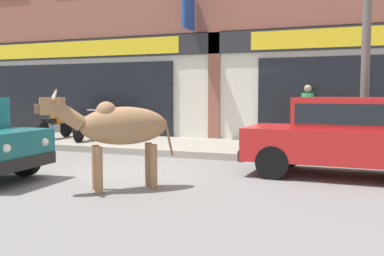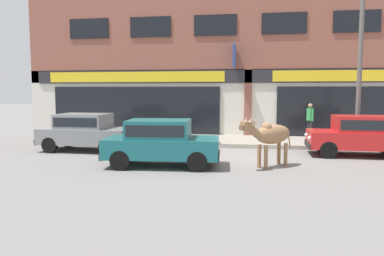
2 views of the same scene
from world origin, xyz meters
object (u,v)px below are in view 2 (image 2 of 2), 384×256
object	(u,v)px
motorcycle_1	(175,130)
utility_pole	(360,66)
cow	(271,135)
motorcycle_0	(150,130)
car_1	(161,140)
car_2	(85,130)
car_0	(360,134)
pedestrian	(310,117)

from	to	relation	value
motorcycle_1	utility_pole	size ratio (longest dim) A/B	0.29
cow	motorcycle_0	world-z (taller)	cow
car_1	car_2	bearing A→B (deg)	146.24
cow	motorcycle_0	xyz separation A→B (m)	(-5.25, 4.97, -0.46)
motorcycle_1	car_0	bearing A→B (deg)	-18.61
motorcycle_0	utility_pole	distance (m)	9.27
cow	car_0	xyz separation A→B (m)	(3.27, 2.51, -0.19)
motorcycle_1	car_1	bearing A→B (deg)	-82.67
motorcycle_1	utility_pole	distance (m)	8.16
car_1	utility_pole	xyz separation A→B (m)	(6.92, 4.33, 2.48)
cow	motorcycle_0	size ratio (longest dim) A/B	0.94
car_1	utility_pole	size ratio (longest dim) A/B	0.59
car_0	car_2	distance (m)	10.30
motorcycle_0	cow	bearing A→B (deg)	-43.44
cow	motorcycle_0	bearing A→B (deg)	136.56
utility_pole	motorcycle_0	bearing A→B (deg)	173.22
cow	pedestrian	world-z (taller)	pedestrian
car_2	motorcycle_1	xyz separation A→B (m)	(2.95, 2.96, -0.26)
car_0	car_2	bearing A→B (deg)	-177.30
pedestrian	cow	bearing A→B (deg)	-108.34
pedestrian	utility_pole	bearing A→B (deg)	-58.06
cow	pedestrian	xyz separation A→B (m)	(2.08, 6.27, 0.14)
car_1	motorcycle_1	bearing A→B (deg)	97.33
car_2	utility_pole	distance (m)	11.01
car_0	utility_pole	world-z (taller)	utility_pole
cow	car_1	distance (m)	3.40
pedestrian	utility_pole	distance (m)	3.50
car_1	motorcycle_1	world-z (taller)	car_1
car_2	utility_pole	size ratio (longest dim) A/B	0.58
cow	pedestrian	bearing A→B (deg)	71.66
car_1	cow	bearing A→B (deg)	6.88
motorcycle_0	pedestrian	world-z (taller)	pedestrian
car_1	car_2	world-z (taller)	same
car_1	utility_pole	world-z (taller)	utility_pole
pedestrian	utility_pole	xyz separation A→B (m)	(1.46, -2.35, 2.15)
pedestrian	utility_pole	world-z (taller)	utility_pole
motorcycle_0	utility_pole	world-z (taller)	utility_pole
car_1	motorcycle_0	world-z (taller)	car_1
car_2	pedestrian	size ratio (longest dim) A/B	2.28
cow	car_1	size ratio (longest dim) A/B	0.46
car_0	utility_pole	size ratio (longest dim) A/B	0.58
pedestrian	motorcycle_0	bearing A→B (deg)	-169.91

